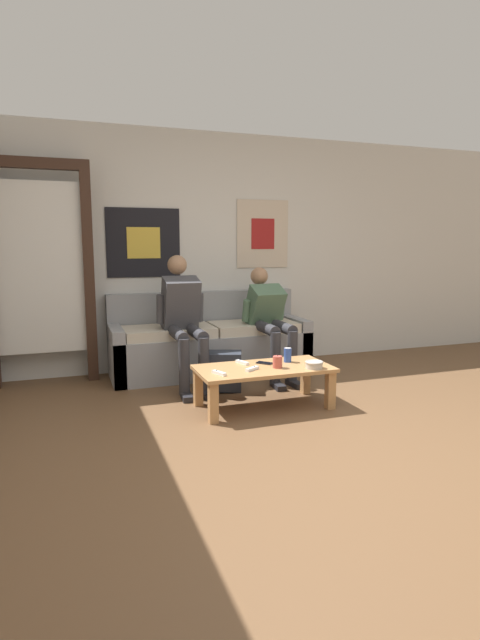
% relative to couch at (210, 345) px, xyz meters
% --- Properties ---
extents(ground_plane, '(18.00, 18.00, 0.00)m').
position_rel_couch_xyz_m(ground_plane, '(0.14, -2.38, -0.30)').
color(ground_plane, brown).
extents(wall_back, '(10.00, 0.07, 2.55)m').
position_rel_couch_xyz_m(wall_back, '(0.14, 0.35, 0.98)').
color(wall_back, silver).
rests_on(wall_back, ground_plane).
extents(door_frame, '(1.00, 0.10, 2.15)m').
position_rel_couch_xyz_m(door_frame, '(-1.64, 0.13, 0.90)').
color(door_frame, '#382319').
rests_on(door_frame, ground_plane).
extents(couch, '(2.07, 0.69, 0.85)m').
position_rel_couch_xyz_m(couch, '(0.00, 0.00, 0.00)').
color(couch, gray).
rests_on(couch, ground_plane).
extents(coffee_table, '(1.12, 0.56, 0.35)m').
position_rel_couch_xyz_m(coffee_table, '(0.11, -1.25, -0.01)').
color(coffee_table, '#B27F4C').
rests_on(coffee_table, ground_plane).
extents(person_seated_adult, '(0.47, 0.92, 1.25)m').
position_rel_couch_xyz_m(person_seated_adult, '(-0.36, -0.36, 0.38)').
color(person_seated_adult, '#2D2D33').
rests_on(person_seated_adult, ground_plane).
extents(person_seated_teen, '(0.47, 0.94, 1.12)m').
position_rel_couch_xyz_m(person_seated_teen, '(0.54, -0.35, 0.32)').
color(person_seated_teen, '#2D2D33').
rests_on(person_seated_teen, ground_plane).
extents(backpack, '(0.37, 0.33, 0.36)m').
position_rel_couch_xyz_m(backpack, '(-0.05, -0.68, -0.13)').
color(backpack, '#282D38').
rests_on(backpack, ground_plane).
extents(ceramic_bowl, '(0.15, 0.15, 0.06)m').
position_rel_couch_xyz_m(ceramic_bowl, '(0.48, -1.43, 0.08)').
color(ceramic_bowl, '#B7B2A8').
rests_on(ceramic_bowl, coffee_table).
extents(pillar_candle, '(0.08, 0.08, 0.11)m').
position_rel_couch_xyz_m(pillar_candle, '(0.20, -1.32, 0.10)').
color(pillar_candle, '#B24C42').
rests_on(pillar_candle, coffee_table).
extents(drink_can_blue, '(0.07, 0.07, 0.12)m').
position_rel_couch_xyz_m(drink_can_blue, '(0.37, -1.15, 0.11)').
color(drink_can_blue, '#28479E').
rests_on(drink_can_blue, coffee_table).
extents(game_controller_near_left, '(0.14, 0.11, 0.03)m').
position_rel_couch_xyz_m(game_controller_near_left, '(-0.02, -1.32, 0.06)').
color(game_controller_near_left, white).
rests_on(game_controller_near_left, coffee_table).
extents(game_controller_near_right, '(0.08, 0.15, 0.03)m').
position_rel_couch_xyz_m(game_controller_near_right, '(-0.03, -1.09, 0.06)').
color(game_controller_near_right, white).
rests_on(game_controller_near_right, coffee_table).
extents(game_controller_far_center, '(0.09, 0.15, 0.03)m').
position_rel_couch_xyz_m(game_controller_far_center, '(-0.31, -1.36, 0.06)').
color(game_controller_far_center, white).
rests_on(game_controller_far_center, coffee_table).
extents(cell_phone, '(0.14, 0.15, 0.01)m').
position_rel_couch_xyz_m(cell_phone, '(0.16, -1.15, 0.05)').
color(cell_phone, black).
rests_on(cell_phone, coffee_table).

